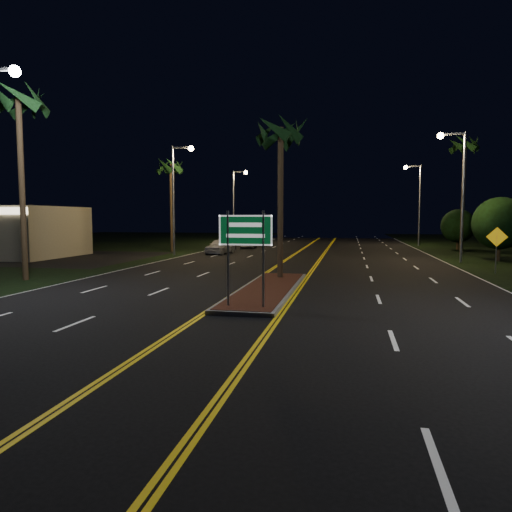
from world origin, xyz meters
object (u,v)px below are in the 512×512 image
(palm_right_far, at_px, (465,146))
(car_far, at_px, (248,241))
(palm_left_near, at_px, (18,103))
(median_island, at_px, (268,289))
(palm_left_far, at_px, (171,167))
(streetlight_right_far, at_px, (416,195))
(warning_sign, at_px, (497,243))
(streetlight_left_mid, at_px, (178,187))
(car_near, at_px, (220,245))
(shrub_far, at_px, (458,226))
(highway_sign, at_px, (246,239))
(palm_median, at_px, (281,132))
(streetlight_right_mid, at_px, (458,181))
(streetlight_left_far, at_px, (236,198))
(shrub_mid, at_px, (500,223))

(palm_right_far, distance_m, car_far, 21.97)
(palm_left_near, relative_size, palm_right_far, 0.95)
(median_island, bearing_deg, palm_left_far, 121.36)
(median_island, xyz_separation_m, palm_left_near, (-12.50, 1.00, 8.60))
(streetlight_right_far, relative_size, warning_sign, 3.46)
(car_far, bearing_deg, palm_left_near, -108.15)
(streetlight_left_mid, distance_m, streetlight_right_far, 27.83)
(car_near, distance_m, car_far, 8.40)
(car_near, bearing_deg, shrub_far, 30.87)
(highway_sign, xyz_separation_m, palm_median, (0.00, 7.70, 4.87))
(median_island, distance_m, shrub_far, 32.19)
(car_near, bearing_deg, median_island, -62.23)
(streetlight_right_mid, bearing_deg, palm_median, -132.70)
(median_island, relative_size, highway_sign, 3.20)
(streetlight_right_mid, xyz_separation_m, shrub_far, (3.19, 14.00, -3.32))
(streetlight_right_mid, distance_m, warning_sign, 7.53)
(streetlight_left_far, height_order, shrub_mid, streetlight_left_far)
(streetlight_left_mid, xyz_separation_m, car_near, (3.02, 2.14, -4.87))
(palm_left_near, height_order, palm_left_far, palm_left_near)
(palm_left_far, xyz_separation_m, warning_sign, (24.20, -12.36, -6.04))
(palm_left_near, bearing_deg, highway_sign, -22.60)
(streetlight_right_far, relative_size, shrub_mid, 1.95)
(streetlight_right_mid, xyz_separation_m, car_near, (-18.21, 4.14, -4.87))
(streetlight_left_mid, relative_size, car_far, 2.03)
(palm_left_near, bearing_deg, median_island, -4.57)
(streetlight_right_mid, distance_m, streetlight_right_far, 20.00)
(palm_median, xyz_separation_m, car_near, (-7.60, 15.64, -6.49))
(streetlight_left_far, height_order, car_near, streetlight_left_far)
(palm_left_far, bearing_deg, palm_left_near, -89.14)
(shrub_far, bearing_deg, streetlight_right_mid, -102.82)
(palm_median, xyz_separation_m, shrub_mid, (14.00, 13.50, -4.55))
(palm_left_near, bearing_deg, shrub_mid, 31.12)
(palm_left_near, distance_m, shrub_mid, 31.52)
(warning_sign, bearing_deg, shrub_far, 97.40)
(shrub_mid, bearing_deg, car_near, 174.34)
(streetlight_right_mid, xyz_separation_m, palm_median, (-10.61, -11.50, 1.62))
(palm_left_far, xyz_separation_m, palm_right_far, (25.60, 2.00, 1.40))
(streetlight_left_far, bearing_deg, palm_left_near, -93.00)
(streetlight_right_mid, distance_m, palm_left_far, 24.26)
(highway_sign, xyz_separation_m, streetlight_left_far, (-10.61, 41.20, 3.25))
(shrub_mid, bearing_deg, median_island, -129.47)
(shrub_mid, bearing_deg, highway_sign, -123.44)
(streetlight_right_far, height_order, palm_left_near, palm_left_near)
(streetlight_right_far, distance_m, shrub_far, 7.56)
(streetlight_right_mid, relative_size, palm_right_far, 0.87)
(palm_median, xyz_separation_m, shrub_far, (13.80, 25.50, -4.94))
(streetlight_left_mid, bearing_deg, streetlight_right_mid, -5.38)
(streetlight_right_far, height_order, shrub_mid, streetlight_right_far)
(palm_left_far, height_order, warning_sign, palm_left_far)
(shrub_far, bearing_deg, streetlight_right_far, 117.98)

